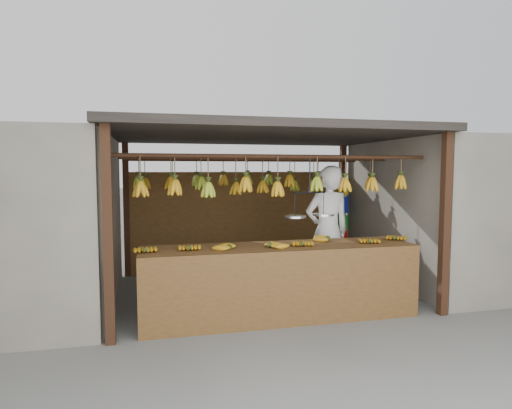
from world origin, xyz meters
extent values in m
plane|color=#5B5B57|center=(0.00, 0.00, 0.00)|extent=(80.00, 80.00, 0.00)
cube|color=black|center=(-2.00, -1.50, 1.15)|extent=(0.10, 0.10, 2.30)
cube|color=black|center=(2.00, -1.50, 1.15)|extent=(0.10, 0.10, 2.30)
cube|color=black|center=(-2.00, 1.50, 1.15)|extent=(0.10, 0.10, 2.30)
cube|color=black|center=(2.00, 1.50, 1.15)|extent=(0.10, 0.10, 2.30)
cube|color=black|center=(0.00, 0.00, 2.35)|extent=(4.30, 3.30, 0.10)
cylinder|color=black|center=(0.00, -1.00, 2.00)|extent=(4.00, 0.05, 0.05)
cylinder|color=black|center=(0.00, 0.00, 2.00)|extent=(4.00, 0.05, 0.05)
cylinder|color=black|center=(0.00, 1.00, 2.00)|extent=(4.00, 0.05, 0.05)
cube|color=brown|center=(0.00, 1.50, 0.90)|extent=(4.00, 0.06, 1.80)
cube|color=slate|center=(3.60, 0.00, 1.15)|extent=(3.00, 3.00, 2.30)
cube|color=brown|center=(-0.03, -1.10, 0.86)|extent=(3.38, 0.75, 0.08)
cube|color=brown|center=(-0.03, -1.48, 0.45)|extent=(3.38, 0.04, 0.90)
cube|color=black|center=(-1.62, -1.43, 0.41)|extent=(0.07, 0.07, 0.82)
cube|color=black|center=(1.56, -1.43, 0.41)|extent=(0.07, 0.07, 0.82)
cube|color=black|center=(-1.62, -0.77, 0.41)|extent=(0.07, 0.07, 0.82)
cube|color=black|center=(1.56, -0.77, 0.41)|extent=(0.07, 0.07, 0.82)
ellipsoid|color=#BC8314|center=(-1.63, -1.25, 0.93)|extent=(0.20, 0.26, 0.06)
ellipsoid|color=#BC8314|center=(-1.14, -1.23, 0.93)|extent=(0.18, 0.24, 0.06)
ellipsoid|color=#BC8314|center=(-0.67, -1.25, 0.93)|extent=(0.30, 0.29, 0.06)
ellipsoid|color=#BC8314|center=(-0.19, -1.26, 0.93)|extent=(0.30, 0.27, 0.06)
ellipsoid|color=#BC8314|center=(0.22, -1.27, 0.93)|extent=(0.21, 0.26, 0.06)
ellipsoid|color=#BC8314|center=(0.69, -0.91, 0.93)|extent=(0.30, 0.27, 0.06)
ellipsoid|color=#BC8314|center=(1.11, -1.27, 0.93)|extent=(0.25, 0.28, 0.06)
ellipsoid|color=#BC8314|center=(1.56, -1.12, 0.93)|extent=(0.28, 0.30, 0.06)
ellipsoid|color=#BC8314|center=(-1.68, -1.04, 1.61)|extent=(0.16, 0.16, 0.28)
ellipsoid|color=#BC8314|center=(-1.29, -1.00, 1.62)|extent=(0.16, 0.16, 0.28)
ellipsoid|color=#92A523|center=(-0.90, -1.00, 1.60)|extent=(0.16, 0.16, 0.28)
ellipsoid|color=#BC8314|center=(-0.44, -1.01, 1.65)|extent=(0.16, 0.16, 0.28)
ellipsoid|color=#BC8314|center=(-0.04, -1.04, 1.60)|extent=(0.16, 0.16, 0.28)
ellipsoid|color=#92A523|center=(0.47, -1.04, 1.65)|extent=(0.16, 0.16, 0.28)
ellipsoid|color=#BC8314|center=(0.87, -1.02, 1.64)|extent=(0.16, 0.16, 0.28)
ellipsoid|color=#BC8314|center=(1.27, -1.00, 1.64)|extent=(0.16, 0.16, 0.28)
ellipsoid|color=#BC8314|center=(1.69, -0.99, 1.67)|extent=(0.16, 0.16, 0.28)
ellipsoid|color=#92A523|center=(-1.73, -0.04, 1.66)|extent=(0.16, 0.16, 0.28)
ellipsoid|color=#BC8314|center=(-1.30, -0.02, 1.65)|extent=(0.16, 0.16, 0.28)
ellipsoid|color=#92A523|center=(-0.88, -0.02, 1.65)|extent=(0.16, 0.16, 0.28)
ellipsoid|color=#BC8314|center=(-0.38, -0.03, 1.57)|extent=(0.16, 0.16, 0.28)
ellipsoid|color=#BC8314|center=(0.03, 0.03, 1.59)|extent=(0.16, 0.16, 0.28)
ellipsoid|color=#BC8314|center=(0.46, 0.03, 1.67)|extent=(0.16, 0.16, 0.28)
ellipsoid|color=#92A523|center=(0.84, 0.03, 1.59)|extent=(0.16, 0.16, 0.28)
ellipsoid|color=#92A523|center=(1.23, -0.02, 1.62)|extent=(0.16, 0.16, 0.28)
ellipsoid|color=#BC8314|center=(1.75, -0.03, 1.63)|extent=(0.16, 0.16, 0.28)
ellipsoid|color=#BC8314|center=(-1.67, 1.03, 1.62)|extent=(0.16, 0.16, 0.28)
ellipsoid|color=#BC8314|center=(-1.24, 1.02, 1.65)|extent=(0.16, 0.16, 0.28)
ellipsoid|color=#92A523|center=(-0.84, 1.04, 1.66)|extent=(0.16, 0.16, 0.28)
ellipsoid|color=#BC8314|center=(-0.40, 0.99, 1.66)|extent=(0.16, 0.16, 0.28)
ellipsoid|color=#92A523|center=(0.01, 0.96, 1.68)|extent=(0.16, 0.16, 0.28)
ellipsoid|color=#92A523|center=(0.38, 0.96, 1.67)|extent=(0.16, 0.16, 0.28)
ellipsoid|color=#92A523|center=(0.85, 0.96, 1.56)|extent=(0.16, 0.16, 0.28)
ellipsoid|color=#BC8314|center=(1.30, 1.01, 1.66)|extent=(0.16, 0.16, 0.28)
ellipsoid|color=#BC8314|center=(1.68, 0.95, 1.56)|extent=(0.16, 0.16, 0.28)
cylinder|color=black|center=(0.39, -1.00, 1.77)|extent=(0.02, 0.02, 0.45)
cylinder|color=black|center=(0.39, -1.00, 1.55)|extent=(0.49, 0.17, 0.02)
cylinder|color=silver|center=(0.17, -1.07, 1.25)|extent=(0.27, 0.27, 0.02)
cylinder|color=silver|center=(0.61, -0.93, 1.25)|extent=(0.27, 0.27, 0.02)
imported|color=white|center=(0.90, -0.40, 0.95)|extent=(0.73, 0.51, 1.89)
cube|color=yellow|center=(1.94, 1.35, 1.51)|extent=(0.08, 0.26, 0.34)
cube|color=#1426BF|center=(1.94, 1.35, 1.20)|extent=(0.08, 0.26, 0.34)
cube|color=#199926|center=(1.94, 1.35, 0.83)|extent=(0.08, 0.26, 0.34)
cube|color=red|center=(1.94, 1.35, 0.55)|extent=(0.08, 0.26, 0.34)
camera|label=1|loc=(-1.52, -6.11, 1.82)|focal=30.00mm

